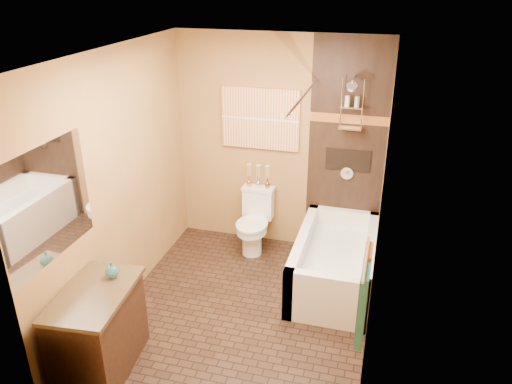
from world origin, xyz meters
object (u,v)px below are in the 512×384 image
(toilet, at_px, (255,221))
(bathtub, at_px, (334,266))
(vanity, at_px, (99,330))
(sunset_painting, at_px, (260,119))

(toilet, bearing_deg, bathtub, -24.29)
(bathtub, height_order, vanity, vanity)
(sunset_painting, height_order, toilet, sunset_painting)
(sunset_painting, relative_size, bathtub, 0.60)
(bathtub, xyz_separation_m, vanity, (-1.72, -1.75, 0.16))
(vanity, bearing_deg, sunset_painting, 68.54)
(sunset_painting, height_order, vanity, sunset_painting)
(bathtub, relative_size, vanity, 1.65)
(bathtub, height_order, toilet, toilet)
(bathtub, bearing_deg, sunset_painting, 144.37)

